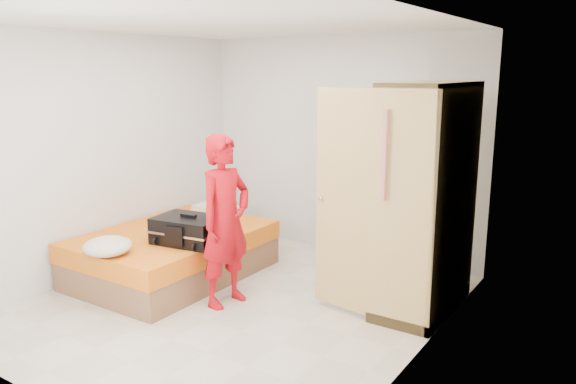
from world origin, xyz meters
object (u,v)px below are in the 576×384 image
Objects in this scene: person at (225,221)px; suitcase at (189,230)px; wardrobe at (419,205)px; bed at (173,254)px; round_cushion at (108,246)px.

suitcase is at bearing 88.81° from person.
person is (-1.55, -0.90, -0.18)m from wardrobe.
bed is 1.13m from person.
wardrobe is 1.80m from person.
suitcase is at bearing 63.15° from round_cushion.
person reaches higher than bed.
person is 0.56m from suitcase.
wardrobe is at bearing -54.78° from person.
bed is 2.69m from wardrobe.
person is 2.21× the size of suitcase.
wardrobe is 4.67× the size of round_cushion.
suitcase is (-0.53, 0.06, -0.19)m from person.
wardrobe is 2.27m from suitcase.
person is at bearing -14.61° from suitcase.
person is at bearing -149.98° from wardrobe.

